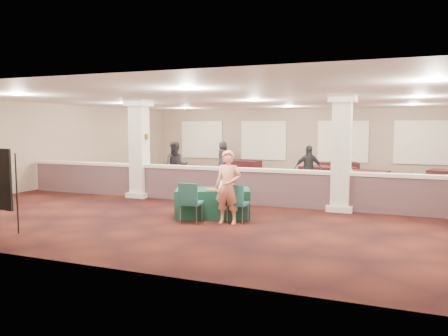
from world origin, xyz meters
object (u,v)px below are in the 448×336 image
at_px(attendee_c, 308,169).
at_px(conf_chair_main, 236,200).
at_px(far_table_front_left, 173,172).
at_px(far_table_back_center, 338,170).
at_px(conf_chair_side, 190,199).
at_px(far_table_back_left, 243,167).
at_px(woman, 228,187).
at_px(attendee_b, 344,177).
at_px(attendee_d, 223,156).
at_px(near_table, 213,203).
at_px(far_table_front_right, 360,181).
at_px(attendee_a, 176,166).
at_px(far_table_front_center, 327,177).

bearing_deg(attendee_c, conf_chair_main, -120.84).
relative_size(far_table_front_left, far_table_back_center, 0.96).
distance_m(conf_chair_main, conf_chair_side, 1.13).
distance_m(conf_chair_side, far_table_back_left, 10.88).
relative_size(woman, attendee_b, 1.16).
xyz_separation_m(attendee_b, attendee_d, (-6.80, 6.90, 0.01)).
distance_m(far_table_back_left, far_table_back_center, 4.51).
distance_m(woman, far_table_back_center, 10.75).
bearing_deg(conf_chair_main, attendee_c, 84.80).
distance_m(near_table, woman, 1.02).
bearing_deg(conf_chair_side, near_table, 71.60).
bearing_deg(attendee_c, far_table_back_center, 61.13).
bearing_deg(far_table_front_left, attendee_d, 79.17).
xyz_separation_m(far_table_front_right, attendee_a, (-6.26, -2.10, 0.50)).
xyz_separation_m(far_table_back_left, attendee_b, (5.42, -6.04, 0.43)).
bearing_deg(woman, attendee_d, 109.81).
relative_size(near_table, far_table_back_center, 1.11).
height_order(far_table_back_center, attendee_b, attendee_b).
bearing_deg(far_table_front_right, far_table_back_left, 146.25).
bearing_deg(far_table_front_center, far_table_front_right, -29.45).
xyz_separation_m(far_table_front_center, attendee_a, (-5.03, -2.80, 0.49)).
height_order(conf_chair_main, attendee_a, attendee_a).
height_order(far_table_back_center, attendee_d, attendee_d).
xyz_separation_m(attendee_b, attendee_c, (-1.38, 1.41, 0.07)).
bearing_deg(far_table_front_center, conf_chair_side, -106.35).
xyz_separation_m(far_table_front_center, attendee_b, (0.92, -2.91, 0.37)).
height_order(attendee_b, attendee_c, attendee_c).
bearing_deg(woman, near_table, 135.75).
bearing_deg(far_table_front_center, woman, -100.61).
bearing_deg(far_table_front_center, far_table_back_center, 90.00).
bearing_deg(far_table_front_left, conf_chair_side, -59.35).
xyz_separation_m(conf_chair_main, far_table_back_center, (1.17, 10.55, -0.22)).
bearing_deg(far_table_back_left, attendee_c, -48.93).
relative_size(conf_chair_main, woman, 0.54).
bearing_deg(far_table_back_left, far_table_front_center, -34.86).
relative_size(far_table_front_left, far_table_back_left, 0.98).
relative_size(far_table_front_left, attendee_c, 0.99).
distance_m(conf_chair_side, far_table_front_center, 7.82).
bearing_deg(near_table, attendee_c, 51.44).
relative_size(near_table, far_table_front_right, 0.99).
relative_size(far_table_front_right, attendee_c, 1.14).
relative_size(woman, attendee_a, 1.00).
bearing_deg(conf_chair_main, attendee_a, 134.32).
xyz_separation_m(conf_chair_side, attendee_c, (1.74, 6.00, 0.25)).
bearing_deg(far_table_front_left, woman, -53.44).
bearing_deg(attendee_c, conf_chair_side, -129.75).
xyz_separation_m(conf_chair_side, far_table_front_left, (-4.44, 7.50, -0.26)).
height_order(near_table, conf_chair_side, conf_chair_side).
distance_m(near_table, attendee_c, 5.31).
xyz_separation_m(near_table, conf_chair_main, (0.82, -0.48, 0.20)).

